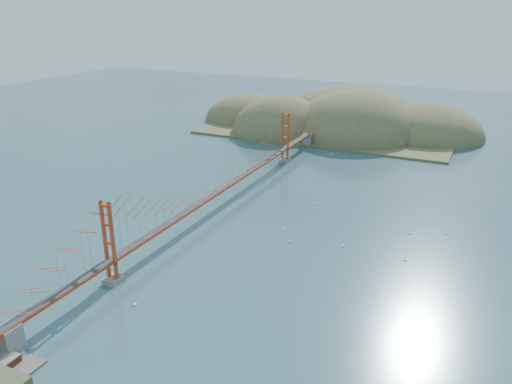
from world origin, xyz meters
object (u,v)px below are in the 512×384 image
at_px(bridge, 222,169).
at_px(sailboat_0, 343,245).
at_px(sailboat_2, 405,259).
at_px(sailboat_1, 284,229).
at_px(fort, 0,359).

height_order(bridge, sailboat_0, bridge).
distance_m(sailboat_2, sailboat_0, 9.51).
xyz_separation_m(bridge, sailboat_1, (14.20, -5.22, -6.86)).
height_order(bridge, sailboat_2, bridge).
distance_m(fort, sailboat_0, 47.95).
height_order(bridge, fort, bridge).
distance_m(sailboat_1, sailboat_2, 20.02).
bearing_deg(sailboat_1, sailboat_2, -5.76).
xyz_separation_m(bridge, sailboat_0, (24.63, -6.60, -6.86)).
relative_size(bridge, sailboat_2, 126.54).
xyz_separation_m(sailboat_1, sailboat_2, (19.91, -2.01, 0.01)).
height_order(sailboat_1, sailboat_0, sailboat_0).
bearing_deg(sailboat_1, fort, -107.89).
distance_m(bridge, sailboat_2, 35.54).
relative_size(sailboat_1, sailboat_2, 0.86).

